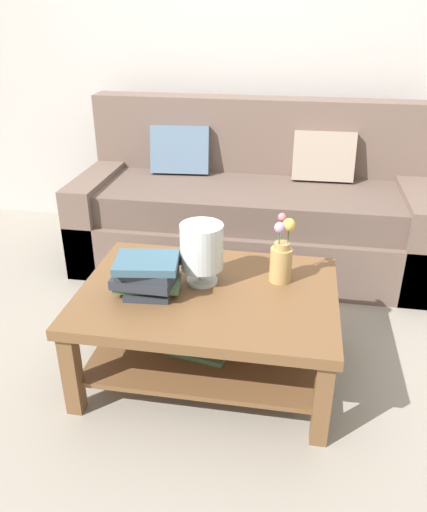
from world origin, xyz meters
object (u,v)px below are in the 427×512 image
at_px(glass_hurricane_vase, 202,248).
at_px(couch, 251,210).
at_px(book_stack_main, 147,275).
at_px(coffee_table, 208,313).
at_px(flower_pitcher, 282,257).

bearing_deg(glass_hurricane_vase, couch, 84.89).
distance_m(book_stack_main, glass_hurricane_vase, 0.28).
height_order(couch, coffee_table, couch).
relative_size(book_stack_main, flower_pitcher, 0.95).
height_order(couch, book_stack_main, couch).
xyz_separation_m(coffee_table, glass_hurricane_vase, (-0.04, 0.07, 0.30)).
height_order(coffee_table, book_stack_main, book_stack_main).
height_order(couch, flower_pitcher, couch).
relative_size(couch, glass_hurricane_vase, 7.88).
distance_m(coffee_table, flower_pitcher, 0.43).
relative_size(glass_hurricane_vase, flower_pitcher, 0.89).
height_order(book_stack_main, glass_hurricane_vase, glass_hurricane_vase).
relative_size(couch, flower_pitcher, 6.99).
height_order(book_stack_main, flower_pitcher, flower_pitcher).
xyz_separation_m(couch, glass_hurricane_vase, (-0.11, -1.20, 0.27)).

